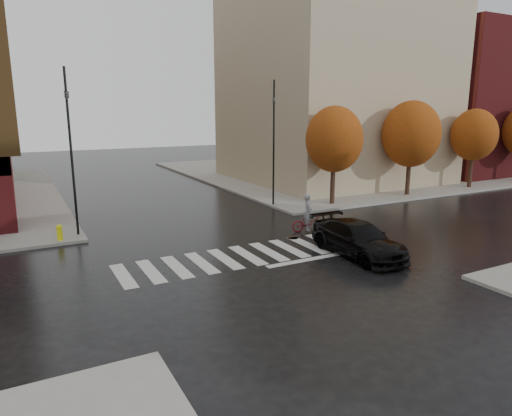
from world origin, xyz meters
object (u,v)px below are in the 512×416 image
at_px(sedan, 358,239).
at_px(fire_hydrant, 59,232).
at_px(traffic_light_ne, 274,133).
at_px(cyclist, 308,219).
at_px(traffic_light_nw, 70,139).

relative_size(sedan, fire_hydrant, 6.52).
xyz_separation_m(sedan, traffic_light_ne, (1.91, 10.80, 4.11)).
distance_m(cyclist, fire_hydrant, 12.56).
xyz_separation_m(cyclist, fire_hydrant, (-11.91, 4.00, -0.12)).
distance_m(sedan, cyclist, 4.31).
height_order(sedan, traffic_light_ne, traffic_light_ne).
bearing_deg(cyclist, traffic_light_nw, 87.47).
height_order(traffic_light_nw, fire_hydrant, traffic_light_nw).
height_order(cyclist, traffic_light_ne, traffic_light_ne).
relative_size(cyclist, traffic_light_ne, 0.26).
xyz_separation_m(traffic_light_nw, fire_hydrant, (-0.93, -0.75, -4.40)).
relative_size(traffic_light_nw, traffic_light_ne, 1.02).
relative_size(sedan, traffic_light_nw, 0.63).
bearing_deg(cyclist, traffic_light_ne, 6.84).
height_order(cyclist, fire_hydrant, cyclist).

